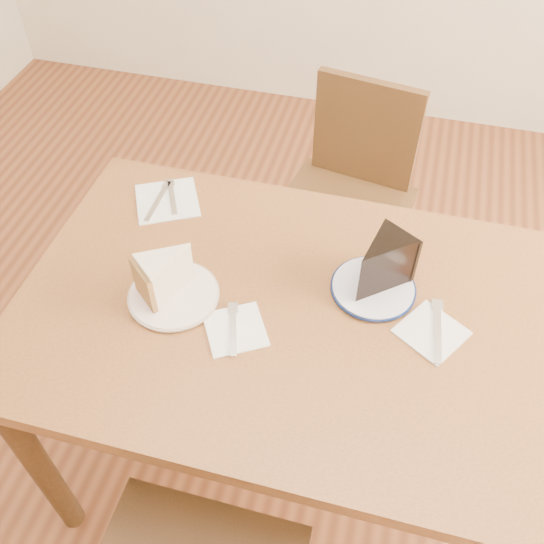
{
  "coord_description": "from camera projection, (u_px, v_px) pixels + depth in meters",
  "views": [
    {
      "loc": [
        0.19,
        -0.81,
        1.81
      ],
      "look_at": [
        -0.04,
        0.05,
        0.8
      ],
      "focal_mm": 40.0,
      "sensor_mm": 36.0,
      "label": 1
    }
  ],
  "objects": [
    {
      "name": "knife_navy",
      "position": [
        438.0,
        331.0,
        1.29
      ],
      "size": [
        0.03,
        0.17,
        0.0
      ],
      "primitive_type": "cube",
      "rotation": [
        0.0,
        0.0,
        0.09
      ],
      "color": "silver",
      "rests_on": "napkin_navy"
    },
    {
      "name": "napkin_cream",
      "position": [
        236.0,
        329.0,
        1.3
      ],
      "size": [
        0.17,
        0.17,
        0.0
      ],
      "primitive_type": "cube",
      "rotation": [
        0.0,
        0.0,
        0.53
      ],
      "color": "white",
      "rests_on": "table"
    },
    {
      "name": "carrot_cake",
      "position": [
        170.0,
        273.0,
        1.33
      ],
      "size": [
        0.14,
        0.14,
        0.1
      ],
      "primitive_type": null,
      "rotation": [
        0.0,
        0.0,
        -0.71
      ],
      "color": "beige",
      "rests_on": "plate_cream"
    },
    {
      "name": "napkin_navy",
      "position": [
        431.0,
        332.0,
        1.3
      ],
      "size": [
        0.17,
        0.17,
        0.0
      ],
      "primitive_type": "cube",
      "rotation": [
        0.0,
        0.0,
        -0.57
      ],
      "color": "white",
      "rests_on": "table"
    },
    {
      "name": "chair_far",
      "position": [
        347.0,
        198.0,
        2.02
      ],
      "size": [
        0.47,
        0.47,
        0.83
      ],
      "rotation": [
        0.0,
        0.0,
        2.97
      ],
      "color": "#392211",
      "rests_on": "ground"
    },
    {
      "name": "plate_cream",
      "position": [
        174.0,
        295.0,
        1.36
      ],
      "size": [
        0.2,
        0.2,
        0.01
      ],
      "primitive_type": "cylinder",
      "color": "white",
      "rests_on": "table"
    },
    {
      "name": "fork_spare",
      "position": [
        172.0,
        197.0,
        1.58
      ],
      "size": [
        0.08,
        0.13,
        0.0
      ],
      "primitive_type": "cube",
      "rotation": [
        0.0,
        0.0,
        0.46
      ],
      "color": "silver",
      "rests_on": "napkin_spare"
    },
    {
      "name": "fork_cream",
      "position": [
        233.0,
        329.0,
        1.3
      ],
      "size": [
        0.06,
        0.14,
        0.0
      ],
      "primitive_type": "cube",
      "rotation": [
        0.0,
        0.0,
        0.31
      ],
      "color": "silver",
      "rests_on": "napkin_cream"
    },
    {
      "name": "knife_spare",
      "position": [
        158.0,
        201.0,
        1.57
      ],
      "size": [
        0.01,
        0.16,
        0.0
      ],
      "primitive_type": "cube",
      "rotation": [
        0.0,
        0.0,
        0.0
      ],
      "color": "white",
      "rests_on": "napkin_spare"
    },
    {
      "name": "napkin_spare",
      "position": [
        167.0,
        200.0,
        1.58
      ],
      "size": [
        0.21,
        0.21,
        0.0
      ],
      "primitive_type": "cube",
      "rotation": [
        0.0,
        0.0,
        0.48
      ],
      "color": "white",
      "rests_on": "table"
    },
    {
      "name": "plate_navy",
      "position": [
        373.0,
        288.0,
        1.37
      ],
      "size": [
        0.18,
        0.18,
        0.01
      ],
      "primitive_type": "cylinder",
      "color": "white",
      "rests_on": "table"
    },
    {
      "name": "table",
      "position": [
        284.0,
        334.0,
        1.42
      ],
      "size": [
        1.2,
        0.8,
        0.75
      ],
      "color": "#593218",
      "rests_on": "ground"
    },
    {
      "name": "chocolate_cake",
      "position": [
        378.0,
        268.0,
        1.33
      ],
      "size": [
        0.15,
        0.17,
        0.12
      ],
      "primitive_type": null,
      "rotation": [
        0.0,
        0.0,
        2.6
      ],
      "color": "black",
      "rests_on": "plate_navy"
    },
    {
      "name": "ground",
      "position": [
        281.0,
        456.0,
        1.9
      ],
      "size": [
        4.0,
        4.0,
        0.0
      ],
      "primitive_type": "plane",
      "color": "#502715",
      "rests_on": "ground"
    }
  ]
}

